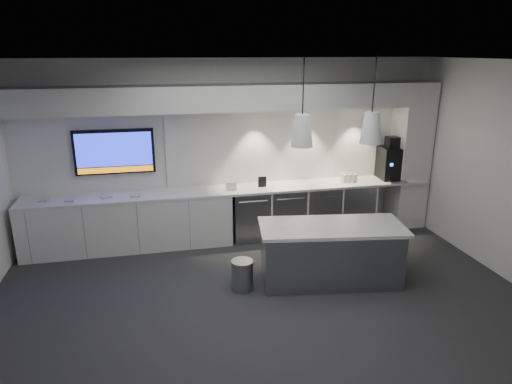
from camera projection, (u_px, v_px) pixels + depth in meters
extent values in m
plane|color=#2C2C2E|center=(265.00, 303.00, 5.86)|extent=(7.00, 7.00, 0.00)
plane|color=black|center=(267.00, 61.00, 4.97)|extent=(7.00, 7.00, 0.00)
plane|color=white|center=(231.00, 149.00, 7.75)|extent=(7.00, 0.00, 7.00)
plane|color=white|center=(353.00, 300.00, 3.09)|extent=(7.00, 0.00, 7.00)
cube|color=white|center=(235.00, 190.00, 7.63)|extent=(6.80, 0.65, 0.04)
cube|color=white|center=(129.00, 223.00, 7.40)|extent=(3.30, 0.63, 0.86)
cube|color=gray|center=(250.00, 214.00, 7.82)|extent=(0.60, 0.61, 0.85)
cube|color=gray|center=(285.00, 211.00, 7.95)|extent=(0.60, 0.61, 0.85)
cube|color=gray|center=(319.00, 209.00, 8.08)|extent=(0.60, 0.61, 0.85)
cube|color=gray|center=(352.00, 206.00, 8.20)|extent=(0.60, 0.61, 0.85)
cube|color=white|center=(299.00, 144.00, 7.96)|extent=(4.60, 0.03, 1.30)
cube|color=white|center=(233.00, 97.00, 7.20)|extent=(6.90, 0.60, 0.40)
cube|color=white|center=(410.00, 156.00, 8.19)|extent=(0.55, 0.55, 2.60)
cube|color=black|center=(114.00, 152.00, 7.29)|extent=(1.25, 0.06, 0.72)
cube|color=#1623D0|center=(114.00, 150.00, 7.25)|extent=(1.17, 0.00, 0.54)
cube|color=#CC6F0C|center=(116.00, 170.00, 7.34)|extent=(1.17, 0.00, 0.09)
cube|color=gray|center=(330.00, 255.00, 6.33)|extent=(1.96, 1.01, 0.79)
cube|color=white|center=(332.00, 227.00, 6.21)|extent=(2.07, 1.12, 0.05)
cylinder|color=gray|center=(242.00, 275.00, 6.16)|extent=(0.33, 0.33, 0.42)
cube|color=black|center=(391.00, 163.00, 8.15)|extent=(0.45, 0.50, 0.57)
cube|color=black|center=(393.00, 142.00, 8.04)|extent=(0.25, 0.25, 0.19)
cube|color=gray|center=(397.00, 181.00, 8.00)|extent=(0.33, 0.22, 0.03)
cube|color=black|center=(262.00, 182.00, 7.68)|extent=(0.14, 0.03, 0.18)
cube|color=white|center=(231.00, 186.00, 7.50)|extent=(0.18, 0.04, 0.14)
cube|color=#AFAFAF|center=(44.00, 200.00, 6.98)|extent=(0.18, 0.18, 0.02)
cube|color=#AFAFAF|center=(71.00, 200.00, 7.00)|extent=(0.19, 0.19, 0.02)
cube|color=#AFAFAF|center=(106.00, 197.00, 7.16)|extent=(0.20, 0.20, 0.02)
cube|color=#AFAFAF|center=(136.00, 195.00, 7.22)|extent=(0.17, 0.17, 0.02)
cone|color=white|center=(302.00, 131.00, 5.71)|extent=(0.28, 0.28, 0.41)
cylinder|color=black|center=(303.00, 85.00, 5.55)|extent=(0.02, 0.02, 0.70)
cone|color=white|center=(371.00, 128.00, 5.90)|extent=(0.28, 0.28, 0.41)
cylinder|color=black|center=(374.00, 84.00, 5.74)|extent=(0.02, 0.02, 0.70)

